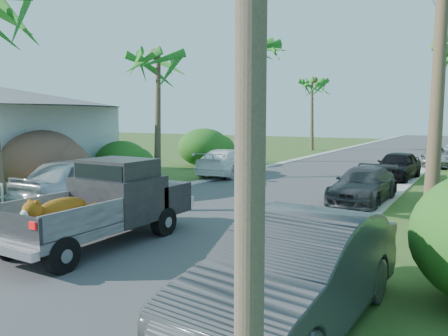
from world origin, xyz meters
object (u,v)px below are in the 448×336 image
Objects in this scene: parked_car_ln at (83,181)px; parked_car_lf at (228,163)px; pickup_truck at (111,201)px; palm_l_b at (157,55)px; parked_car_rn at (296,273)px; parked_car_rd at (440,157)px; parked_car_rf at (397,166)px; parked_car_rm at (363,185)px; palm_l_d at (313,80)px; palm_l_c at (261,45)px; utility_pole_b at (435,77)px.

parked_car_ln is 1.04× the size of parked_car_lf.
palm_l_b reaches higher than pickup_truck.
parked_car_ln is at bearing 157.13° from parked_car_rn.
parked_car_rn is 1.12× the size of parked_car_rd.
pickup_truck is 1.25× the size of parked_car_rf.
parked_car_lf is at bearing 156.91° from parked_car_rm.
palm_l_d is at bearing -88.62° from parked_car_ln.
parked_car_rn is 1.04× the size of parked_car_lf.
palm_l_b is at bearing 41.75° from parked_car_lf.
palm_l_b is at bearing -90.78° from palm_l_d.
parked_car_lf is (0.60, 9.23, -0.16)m from parked_car_ln.
palm_l_d is at bearing 144.10° from parked_car_rd.
palm_l_c reaches higher than parked_car_rm.
parked_car_rn is 1.16× the size of parked_car_rm.
palm_l_d is (-10.10, 23.05, 5.81)m from parked_car_rm.
pickup_truck is at bearing -100.81° from parked_car_rf.
pickup_truck reaches higher than parked_car_rn.
palm_l_d is (-1.60, 28.55, 5.58)m from parked_car_ln.
palm_l_d is (-0.50, 12.00, -1.47)m from palm_l_c.
palm_l_b is 0.82× the size of utility_pole_b.
palm_l_c reaches higher than parked_car_lf.
parked_car_rm is at bearing 149.37° from parked_car_lf.
utility_pole_b reaches higher than parked_car_rf.
parked_car_rd is at bearing 16.46° from palm_l_c.
pickup_truck is 12.33m from palm_l_b.
parked_car_rd is at bearing 48.31° from palm_l_b.
parked_car_rf is at bearing 112.02° from utility_pole_b.
parked_car_rf is at bearing 73.94° from pickup_truck.
parked_car_rf is (-1.33, 17.09, -0.13)m from parked_car_rn.
pickup_truck reaches higher than parked_car_rm.
pickup_truck is 12.67m from utility_pole_b.
parked_car_ln is at bearing -119.61° from parked_car_rf.
parked_car_rm is 11.82m from palm_l_b.
palm_l_c is (-1.70, 7.31, 7.21)m from parked_car_lf.
palm_l_d is at bearing 100.48° from pickup_truck.
parked_car_rd is at bearing 85.20° from parked_car_rf.
parked_car_rd is 0.49× the size of palm_l_c.
pickup_truck is 0.56× the size of palm_l_c.
pickup_truck is 1.01× the size of parked_car_ln.
palm_l_b reaches higher than parked_car_lf.
utility_pole_b is (9.90, -1.69, 3.90)m from parked_car_lf.
palm_l_d is (-11.50, 33.33, 5.61)m from parked_car_rn.
parked_car_lf is 6.56m from palm_l_b.
pickup_truck is 5.09m from parked_car_ln.
palm_l_c is 12.10m from palm_l_d.
parked_car_rm is 0.58× the size of palm_l_b.
parked_car_rn is 17.20m from palm_l_b.
parked_car_rd is 13.59m from palm_l_c.
utility_pole_b is at bearing -60.05° from palm_l_d.
parked_car_ln is 29.13m from palm_l_d.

